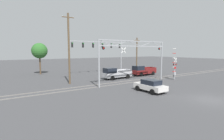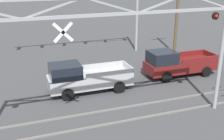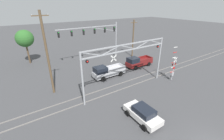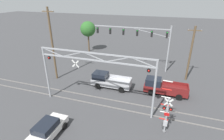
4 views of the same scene
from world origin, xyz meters
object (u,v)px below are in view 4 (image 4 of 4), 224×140
Objects in this scene: crossing_gantry at (95,69)px; utility_pole_left at (52,44)px; traffic_signal_span at (144,37)px; crossing_signal_mast at (166,115)px; pickup_truck_lead at (109,81)px; utility_pole_right at (190,54)px; background_tree_beyond_span at (88,29)px; pickup_truck_following at (163,87)px; sedan_waiting at (47,129)px.

utility_pole_left is at bearing 150.92° from crossing_gantry.
traffic_signal_span is at bearing 33.90° from utility_pole_left.
utility_pole_left reaches higher than crossing_signal_mast.
crossing_gantry is 8.30m from crossing_signal_mast.
traffic_signal_span is at bearing 67.52° from pickup_truck_lead.
background_tree_beyond_span is (-19.93, 8.15, 0.80)m from utility_pole_right.
pickup_truck_following is at bearing 1.92° from utility_pole_left.
background_tree_beyond_span is at bearing 141.44° from pickup_truck_following.
pickup_truck_following is 6.89m from utility_pole_right.
utility_pole_right reaches higher than crossing_signal_mast.
traffic_signal_span reaches higher than pickup_truck_lead.
pickup_truck_lead is 0.82× the size of background_tree_beyond_span.
crossing_gantry is 9.55m from pickup_truck_following.
crossing_gantry is at bearing -62.37° from background_tree_beyond_span.
traffic_signal_span reaches higher than crossing_gantry.
pickup_truck_lead is 17.44m from background_tree_beyond_span.
utility_pole_left is at bearing 158.19° from crossing_signal_mast.
traffic_signal_span is at bearing 73.31° from sedan_waiting.
pickup_truck_lead is at bearing -150.52° from utility_pole_right.
crossing_gantry is 2.37× the size of pickup_truck_following.
sedan_waiting is at bearing -130.61° from pickup_truck_following.
pickup_truck_following is 0.52× the size of utility_pole_left.
sedan_waiting is 0.51× the size of utility_pole_right.
utility_pole_left reaches higher than crossing_gantry.
background_tree_beyond_span is at bearing 154.98° from traffic_signal_span.
utility_pole_right reaches higher than sedan_waiting.
crossing_gantry reaches higher than pickup_truck_following.
utility_pole_left is 19.64m from utility_pole_right.
sedan_waiting is at bearing -127.63° from utility_pole_right.
crossing_signal_mast reaches higher than sedan_waiting.
pickup_truck_following is 14.38m from sedan_waiting.
sedan_waiting is 20.70m from utility_pole_right.
utility_pole_right is (2.49, 12.28, 2.23)m from crossing_signal_mast.
utility_pole_left is at bearing -146.10° from traffic_signal_span.
background_tree_beyond_span is (-12.95, 6.04, -0.52)m from traffic_signal_span.
utility_pole_right is at bearing -22.25° from background_tree_beyond_span.
crossing_gantry is 1.94× the size of background_tree_beyond_span.
crossing_signal_mast is 17.83m from utility_pole_left.
crossing_signal_mast is 7.12m from pickup_truck_following.
traffic_signal_span is at bearing 163.18° from utility_pole_right.
sedan_waiting is (-2.34, -5.61, -3.89)m from crossing_gantry.
utility_pole_right is (3.11, 5.26, 3.18)m from pickup_truck_following.
crossing_signal_mast reaches higher than pickup_truck_lead.
utility_pole_left is (-8.60, 4.78, 0.69)m from crossing_gantry.
pickup_truck_following is (-0.62, 7.03, -0.95)m from crossing_signal_mast.
traffic_signal_span is 1.92× the size of background_tree_beyond_span.
sedan_waiting is (-2.21, -10.38, -0.19)m from pickup_truck_lead.
traffic_signal_span is at bearing 107.36° from crossing_signal_mast.
traffic_signal_span reaches higher than background_tree_beyond_span.
traffic_signal_span is at bearing -25.02° from background_tree_beyond_span.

